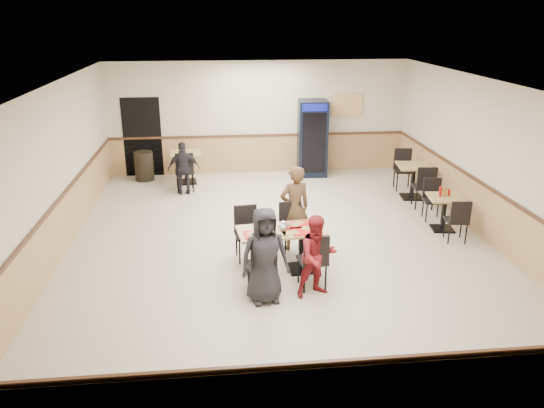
{
  "coord_description": "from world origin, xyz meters",
  "views": [
    {
      "loc": [
        -1.14,
        -9.1,
        4.16
      ],
      "look_at": [
        -0.23,
        -0.5,
        1.03
      ],
      "focal_mm": 35.0,
      "sensor_mm": 36.0,
      "label": 1
    }
  ],
  "objects": [
    {
      "name": "ground",
      "position": [
        0.0,
        0.0,
        0.0
      ],
      "size": [
        10.0,
        10.0,
        0.0
      ],
      "primitive_type": "plane",
      "color": "beige",
      "rests_on": "ground"
    },
    {
      "name": "room_shell",
      "position": [
        1.78,
        2.55,
        0.58
      ],
      "size": [
        10.0,
        10.0,
        10.0
      ],
      "color": "silver",
      "rests_on": "ground"
    },
    {
      "name": "main_table",
      "position": [
        -0.13,
        -1.05,
        0.51
      ],
      "size": [
        1.51,
        0.88,
        0.77
      ],
      "rotation": [
        0.0,
        0.0,
        0.11
      ],
      "color": "black",
      "rests_on": "ground"
    },
    {
      "name": "main_chairs",
      "position": [
        -0.18,
        -1.05,
        0.49
      ],
      "size": [
        1.46,
        1.82,
        0.98
      ],
      "rotation": [
        0.0,
        0.0,
        0.11
      ],
      "color": "black",
      "rests_on": "ground"
    },
    {
      "name": "diner_woman_left",
      "position": [
        -0.49,
        -1.97,
        0.75
      ],
      "size": [
        0.8,
        0.59,
        1.5
      ],
      "primitive_type": "imported",
      "rotation": [
        0.0,
        0.0,
        0.16
      ],
      "color": "black",
      "rests_on": "ground"
    },
    {
      "name": "diner_woman_right",
      "position": [
        0.32,
        -1.87,
        0.65
      ],
      "size": [
        0.75,
        0.65,
        1.31
      ],
      "primitive_type": "imported",
      "rotation": [
        0.0,
        0.0,
        0.28
      ],
      "color": "maroon",
      "rests_on": "ground"
    },
    {
      "name": "diner_man_opposite",
      "position": [
        0.23,
        -0.12,
        0.8
      ],
      "size": [
        0.66,
        0.52,
        1.6
      ],
      "primitive_type": "imported",
      "rotation": [
        0.0,
        0.0,
        3.4
      ],
      "color": "#523A23",
      "rests_on": "ground"
    },
    {
      "name": "lone_diner",
      "position": [
        -1.96,
        3.28,
        0.64
      ],
      "size": [
        0.79,
        0.39,
        1.29
      ],
      "primitive_type": "imported",
      "rotation": [
        0.0,
        0.0,
        3.25
      ],
      "color": "black",
      "rests_on": "ground"
    },
    {
      "name": "tabletop_clutter",
      "position": [
        -0.1,
        -1.11,
        0.79
      ],
      "size": [
        1.27,
        0.72,
        0.12
      ],
      "rotation": [
        0.0,
        0.0,
        0.11
      ],
      "color": "red",
      "rests_on": "main_table"
    },
    {
      "name": "side_table_near",
      "position": [
        3.36,
        0.45,
        0.47
      ],
      "size": [
        0.74,
        0.74,
        0.71
      ],
      "rotation": [
        0.0,
        0.0,
        -0.14
      ],
      "color": "black",
      "rests_on": "ground"
    },
    {
      "name": "side_table_near_chair_south",
      "position": [
        3.36,
        -0.12,
        0.45
      ],
      "size": [
        0.47,
        0.47,
        0.89
      ],
      "primitive_type": null,
      "rotation": [
        0.0,
        0.0,
        3.01
      ],
      "color": "black",
      "rests_on": "ground"
    },
    {
      "name": "side_table_near_chair_north",
      "position": [
        3.36,
        1.01,
        0.45
      ],
      "size": [
        0.47,
        0.47,
        0.89
      ],
      "primitive_type": null,
      "rotation": [
        0.0,
        0.0,
        -0.14
      ],
      "color": "black",
      "rests_on": "ground"
    },
    {
      "name": "side_table_far",
      "position": [
        3.43,
        2.42,
        0.54
      ],
      "size": [
        0.84,
        0.84,
        0.81
      ],
      "rotation": [
        0.0,
        0.0,
        -0.12
      ],
      "color": "black",
      "rests_on": "ground"
    },
    {
      "name": "side_table_far_chair_south",
      "position": [
        3.43,
        1.77,
        0.51
      ],
      "size": [
        0.53,
        0.53,
        1.03
      ],
      "primitive_type": null,
      "rotation": [
        0.0,
        0.0,
        3.02
      ],
      "color": "black",
      "rests_on": "ground"
    },
    {
      "name": "side_table_far_chair_north",
      "position": [
        3.43,
        3.06,
        0.51
      ],
      "size": [
        0.53,
        0.53,
        1.03
      ],
      "primitive_type": null,
      "rotation": [
        0.0,
        0.0,
        -0.12
      ],
      "color": "black",
      "rests_on": "ground"
    },
    {
      "name": "condiment_caddy",
      "position": [
        3.33,
        0.5,
        0.79
      ],
      "size": [
        0.23,
        0.06,
        0.2
      ],
      "color": "#A10D0B",
      "rests_on": "side_table_near"
    },
    {
      "name": "back_table",
      "position": [
        -1.96,
        4.2,
        0.54
      ],
      "size": [
        0.83,
        0.83,
        0.81
      ],
      "rotation": [
        0.0,
        0.0,
        0.1
      ],
      "color": "black",
      "rests_on": "ground"
    },
    {
      "name": "back_table_chair_lone",
      "position": [
        -1.96,
        3.55,
        0.51
      ],
      "size": [
        0.52,
        0.52,
        1.03
      ],
      "primitive_type": null,
      "rotation": [
        0.0,
        0.0,
        3.24
      ],
      "color": "black",
      "rests_on": "ground"
    },
    {
      "name": "pepsi_cooler",
      "position": [
        1.4,
        4.59,
        1.01
      ],
      "size": [
        0.81,
        0.82,
        2.01
      ],
      "rotation": [
        0.0,
        0.0,
        -0.07
      ],
      "color": "black",
      "rests_on": "ground"
    },
    {
      "name": "trash_bin",
      "position": [
        -3.06,
        4.55,
        0.38
      ],
      "size": [
        0.48,
        0.48,
        0.76
      ],
      "primitive_type": "cylinder",
      "color": "black",
      "rests_on": "ground"
    }
  ]
}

